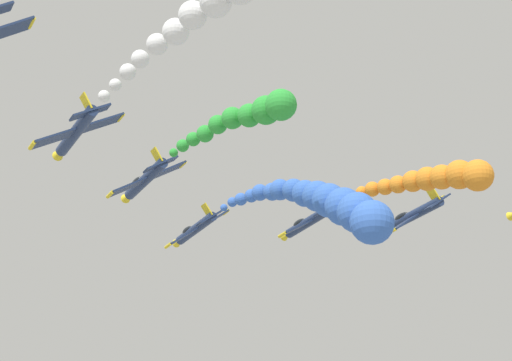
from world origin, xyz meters
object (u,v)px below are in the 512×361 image
airplane_left_inner (145,180)px  airplane_right_outer (413,215)px  airplane_left_outer (75,132)px  airplane_right_inner (308,222)px  airplane_lead (195,229)px

airplane_left_inner → airplane_right_outer: (29.52, -6.58, -0.38)m
airplane_right_outer → airplane_left_outer: bearing=-179.7°
airplane_right_inner → airplane_left_inner: bearing=-176.5°
airplane_right_inner → airplane_left_outer: size_ratio=1.00×
airplane_right_inner → airplane_right_outer: 11.81m
airplane_lead → airplane_left_outer: size_ratio=1.00×
airplane_lead → airplane_left_inner: (-10.53, -10.21, -0.07)m
airplane_lead → airplane_right_outer: size_ratio=1.00×
airplane_right_inner → airplane_right_outer: bearing=-41.7°
airplane_left_inner → airplane_right_inner: bearing=3.5°
airplane_left_outer → airplane_right_outer: airplane_left_outer is taller
airplane_left_inner → airplane_right_inner: (20.71, 1.28, -0.13)m
airplane_lead → airplane_left_outer: airplane_lead is taller
airplane_left_inner → airplane_left_outer: (-9.52, -6.76, -0.07)m
airplane_right_inner → airplane_left_outer: bearing=-165.1°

